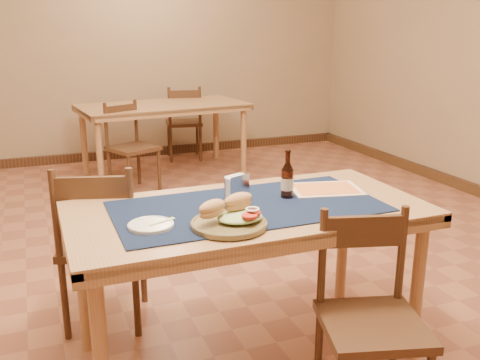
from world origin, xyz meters
name	(u,v)px	position (x,y,z in m)	size (l,w,h in m)	color
room	(193,51)	(0.00, 0.00, 1.40)	(6.04, 7.04, 2.84)	#975B42
main_table	(248,224)	(0.00, -0.80, 0.67)	(1.60, 0.80, 0.75)	#A4774D
placemat	(248,206)	(0.00, -0.80, 0.75)	(1.20, 0.60, 0.01)	#101C3C
baseboard	(199,275)	(0.00, 0.00, 0.05)	(6.00, 7.00, 0.10)	#462D19
back_table	(163,112)	(0.44, 2.61, 0.67)	(1.79, 1.04, 0.75)	#A4774D
chair_main_far	(102,242)	(-0.60, -0.27, 0.47)	(0.52, 0.52, 0.90)	#462D19
chair_main_near	(370,315)	(0.29, -1.35, 0.44)	(0.48, 0.48, 0.84)	#462D19
chair_back_near	(131,145)	(-0.01, 2.11, 0.44)	(0.52, 0.52, 0.85)	#462D19
chair_back_far	(184,122)	(0.81, 3.13, 0.46)	(0.47, 0.47, 0.88)	#462D19
sandwich_plate	(231,218)	(-0.16, -1.00, 0.79)	(0.31, 0.31, 0.12)	brown
side_plate	(151,225)	(-0.47, -0.90, 0.76)	(0.19, 0.19, 0.02)	silver
fork	(164,221)	(-0.41, -0.89, 0.77)	(0.12, 0.06, 0.00)	#98D675
beer_bottle	(287,180)	(0.22, -0.75, 0.84)	(0.06, 0.06, 0.23)	#44190C
napkin_holder	(237,187)	(-0.01, -0.68, 0.81)	(0.14, 0.09, 0.12)	silver
menu_card	(326,189)	(0.45, -0.71, 0.76)	(0.39, 0.32, 0.01)	#FEDDBF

